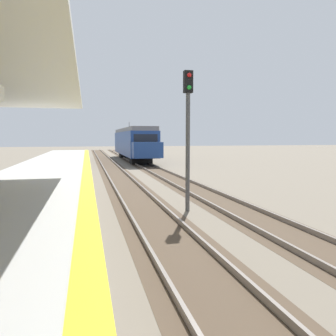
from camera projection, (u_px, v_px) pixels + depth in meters
station_platform at (13, 213)px, 10.32m from camera, size 5.00×80.00×0.91m
track_pair_nearest_platform at (136, 197)px, 15.26m from camera, size 2.34×120.00×0.16m
track_pair_middle at (206, 194)px, 16.06m from camera, size 2.34×120.00×0.16m
approaching_train at (133, 142)px, 40.42m from camera, size 2.93×19.60×4.76m
rail_signal_post at (188, 126)px, 12.36m from camera, size 0.32×0.34×5.20m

